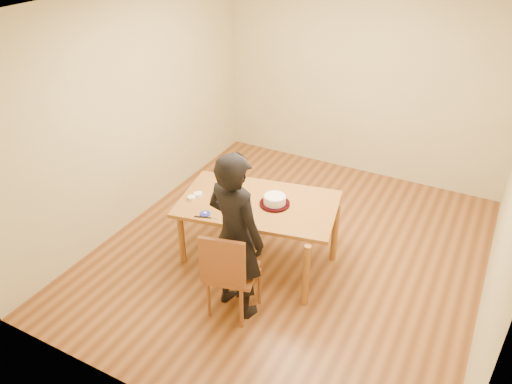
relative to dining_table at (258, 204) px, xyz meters
The scene contains 16 objects.
room_shell 0.93m from the dining_table, 67.81° to the left, with size 4.00×4.50×2.70m.
dining_table is the anchor object (origin of this frame).
dining_chair 0.84m from the dining_table, 79.05° to the right, with size 0.42×0.42×0.04m, color brown.
cake_plate 0.18m from the dining_table, 12.03° to the left, with size 0.31×0.31×0.02m, color #BB0C2F.
cake 0.19m from the dining_table, 12.03° to the left, with size 0.23×0.23×0.07m, color white.
frosting_dome 0.22m from the dining_table, 12.03° to the left, with size 0.22×0.22×0.03m, color white.
frosting_tub 0.35m from the dining_table, 94.48° to the right, with size 0.09×0.09×0.08m, color white.
frosting_lid 0.57m from the dining_table, 129.44° to the right, with size 0.11×0.11×0.01m, color #1C23B9.
frosting_dollop 0.57m from the dining_table, 129.44° to the right, with size 0.04×0.04×0.02m, color white.
ramekin_green 0.69m from the dining_table, 156.35° to the right, with size 0.08×0.08×0.04m, color white.
ramekin_yellow 0.45m from the dining_table, behind, with size 0.09×0.09×0.04m, color white.
ramekin_multi 0.64m from the dining_table, 162.35° to the right, with size 0.09×0.09×0.04m, color white.
candy_box_pink 0.64m from the dining_table, 155.31° to the left, with size 0.14×0.07×0.02m, color #E736B7.
candy_box_green 0.65m from the dining_table, 155.18° to the left, with size 0.12×0.06×0.02m, color green.
spatula 0.62m from the dining_table, 124.99° to the right, with size 0.17×0.02×0.01m, color black.
person 0.75m from the dining_table, 78.39° to the right, with size 0.61×0.40×1.68m, color black.
Camera 1 is at (1.75, -4.15, 3.48)m, focal length 35.00 mm.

